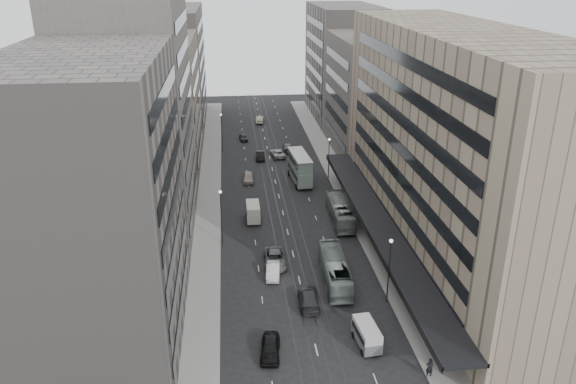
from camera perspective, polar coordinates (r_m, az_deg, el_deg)
name	(u,v)px	position (r m, az deg, el deg)	size (l,w,h in m)	color
ground	(300,284)	(71.38, 1.27, -9.35)	(220.00, 220.00, 0.00)	black
sidewalk_right	(338,176)	(106.57, 5.08, 1.63)	(4.00, 125.00, 0.15)	gray
sidewalk_left	(210,181)	(104.73, -7.92, 1.12)	(4.00, 125.00, 0.15)	gray
department_store	(454,146)	(77.72, 16.51, 4.52)	(19.20, 60.00, 30.00)	gray
building_right_mid	(372,96)	(118.87, 8.50, 9.64)	(15.00, 28.00, 24.00)	#49453F
building_right_far	(343,63)	(147.21, 5.63, 12.95)	(15.00, 32.00, 28.00)	slate
building_left_a	(96,208)	(58.42, -18.94, -1.55)	(15.00, 28.00, 30.00)	slate
building_left_b	(134,119)	(82.95, -15.41, 7.20)	(15.00, 26.00, 34.00)	#49453F
building_left_c	(157,105)	(109.98, -13.17, 8.55)	(15.00, 28.00, 25.00)	#65594E
building_left_d	(171,68)	(141.88, -11.80, 12.26)	(15.00, 38.00, 28.00)	slate
lamp_right_near	(389,263)	(66.38, 10.27, -7.14)	(0.44, 0.44, 8.32)	#262628
lamp_right_far	(329,155)	(102.13, 4.18, 3.79)	(0.44, 0.44, 8.32)	#262628
lamp_left_near	(221,211)	(79.13, -6.81, -1.93)	(0.44, 0.44, 8.32)	#262628
lamp_left_far	(222,128)	(119.70, -6.77, 6.46)	(0.44, 0.44, 8.32)	#262628
bus_near	(335,270)	(71.33, 4.79, -7.88)	(2.81, 12.03, 3.35)	gray
bus_far	(340,212)	(87.46, 5.31, -1.99)	(2.78, 11.88, 3.31)	gray
double_decker	(300,167)	(102.47, 1.21, 2.54)	(3.68, 9.99, 5.36)	gray
vw_microbus	(367,334)	(61.06, 8.01, -14.11)	(2.46, 4.77, 2.49)	slate
panel_van	(253,212)	(87.43, -3.57, -2.00)	(2.25, 4.53, 2.85)	#B6B1A4
sedan_0	(270,348)	(59.62, -1.82, -15.55)	(1.98, 4.93, 1.68)	black
sedan_1	(273,270)	(72.76, -1.54, -7.97)	(1.66, 4.76, 1.57)	white
sedan_2	(275,259)	(75.35, -1.32, -6.78)	(2.80, 6.08, 1.69)	slate
sedan_3	(309,298)	(67.20, 2.10, -10.70)	(2.39, 5.88, 1.71)	#2A2B2D
sedan_4	(248,177)	(103.58, -4.04, 1.50)	(1.97, 4.90, 1.67)	#A59789
sedan_5	(260,156)	(115.55, -2.83, 3.71)	(1.65, 4.74, 1.56)	black
sedan_6	(278,153)	(117.05, -1.06, 3.97)	(2.55, 5.53, 1.54)	#B7B6B2
sedan_7	(288,147)	(120.78, -0.02, 4.57)	(2.19, 5.38, 1.56)	#555558
sedan_8	(243,138)	(128.42, -4.55, 5.54)	(1.67, 4.15, 1.41)	#252628
sedan_9	(260,119)	(143.08, -2.87, 7.37)	(1.76, 5.05, 1.66)	beige
pedestrian	(429,367)	(58.34, 14.18, -16.89)	(0.75, 0.49, 2.06)	black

